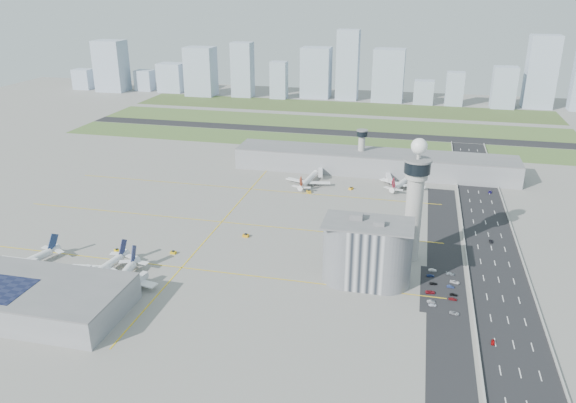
% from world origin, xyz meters
% --- Properties ---
extents(ground, '(1000.00, 1000.00, 0.00)m').
position_xyz_m(ground, '(0.00, 0.00, 0.00)').
color(ground, gray).
extents(grass_strip_0, '(480.00, 50.00, 0.08)m').
position_xyz_m(grass_strip_0, '(-20.00, 225.00, 0.04)').
color(grass_strip_0, '#4C6E34').
rests_on(grass_strip_0, ground).
extents(grass_strip_1, '(480.00, 60.00, 0.08)m').
position_xyz_m(grass_strip_1, '(-20.00, 300.00, 0.04)').
color(grass_strip_1, '#45632F').
rests_on(grass_strip_1, ground).
extents(grass_strip_2, '(480.00, 70.00, 0.08)m').
position_xyz_m(grass_strip_2, '(-20.00, 380.00, 0.04)').
color(grass_strip_2, '#42582A').
rests_on(grass_strip_2, ground).
extents(runway, '(480.00, 22.00, 0.10)m').
position_xyz_m(runway, '(-20.00, 262.00, 0.06)').
color(runway, black).
rests_on(runway, ground).
extents(highway, '(28.00, 500.00, 0.10)m').
position_xyz_m(highway, '(115.00, 0.00, 0.05)').
color(highway, black).
rests_on(highway, ground).
extents(barrier_left, '(0.60, 500.00, 1.20)m').
position_xyz_m(barrier_left, '(101.00, 0.00, 0.60)').
color(barrier_left, '#9E9E99').
rests_on(barrier_left, ground).
extents(barrier_right, '(0.60, 500.00, 1.20)m').
position_xyz_m(barrier_right, '(129.00, 0.00, 0.60)').
color(barrier_right, '#9E9E99').
rests_on(barrier_right, ground).
extents(landside_road, '(18.00, 260.00, 0.08)m').
position_xyz_m(landside_road, '(90.00, -10.00, 0.04)').
color(landside_road, black).
rests_on(landside_road, ground).
extents(parking_lot, '(20.00, 44.00, 0.10)m').
position_xyz_m(parking_lot, '(88.00, -22.00, 0.05)').
color(parking_lot, black).
rests_on(parking_lot, ground).
extents(taxiway_line_h_0, '(260.00, 0.60, 0.01)m').
position_xyz_m(taxiway_line_h_0, '(-40.00, -30.00, 0.01)').
color(taxiway_line_h_0, yellow).
rests_on(taxiway_line_h_0, ground).
extents(taxiway_line_h_1, '(260.00, 0.60, 0.01)m').
position_xyz_m(taxiway_line_h_1, '(-40.00, 30.00, 0.01)').
color(taxiway_line_h_1, yellow).
rests_on(taxiway_line_h_1, ground).
extents(taxiway_line_h_2, '(260.00, 0.60, 0.01)m').
position_xyz_m(taxiway_line_h_2, '(-40.00, 90.00, 0.01)').
color(taxiway_line_h_2, yellow).
rests_on(taxiway_line_h_2, ground).
extents(taxiway_line_v, '(0.60, 260.00, 0.01)m').
position_xyz_m(taxiway_line_v, '(-40.00, 30.00, 0.01)').
color(taxiway_line_v, yellow).
rests_on(taxiway_line_v, ground).
extents(control_tower, '(14.00, 14.00, 64.50)m').
position_xyz_m(control_tower, '(72.00, 8.00, 35.04)').
color(control_tower, '#ADAAA5').
rests_on(control_tower, ground).
extents(secondary_tower, '(8.60, 8.60, 31.90)m').
position_xyz_m(secondary_tower, '(30.00, 150.00, 18.80)').
color(secondary_tower, '#ADAAA5').
rests_on(secondary_tower, ground).
extents(admin_building, '(42.00, 24.00, 33.50)m').
position_xyz_m(admin_building, '(51.99, -22.00, 15.30)').
color(admin_building, '#B2B2B7').
rests_on(admin_building, ground).
extents(terminal_pier, '(210.00, 32.00, 15.80)m').
position_xyz_m(terminal_pier, '(40.00, 148.00, 7.90)').
color(terminal_pier, gray).
rests_on(terminal_pier, ground).
extents(near_terminal, '(84.00, 42.00, 13.00)m').
position_xyz_m(near_terminal, '(-88.07, -82.02, 6.43)').
color(near_terminal, gray).
rests_on(near_terminal, ground).
extents(airplane_near_a, '(47.91, 52.38, 12.25)m').
position_xyz_m(airplane_near_a, '(-115.80, -51.20, 6.12)').
color(airplane_near_a, white).
rests_on(airplane_near_a, ground).
extents(airplane_near_b, '(42.36, 47.76, 11.99)m').
position_xyz_m(airplane_near_b, '(-74.60, -48.53, 6.00)').
color(airplane_near_b, white).
rests_on(airplane_near_b, ground).
extents(airplane_near_c, '(41.77, 47.83, 12.49)m').
position_xyz_m(airplane_near_c, '(-60.69, -55.68, 6.24)').
color(airplane_near_c, white).
rests_on(airplane_near_c, ground).
extents(airplane_far_a, '(36.86, 42.12, 10.94)m').
position_xyz_m(airplane_far_a, '(-2.74, 109.40, 5.47)').
color(airplane_far_a, white).
rests_on(airplane_far_a, ground).
extents(airplane_far_b, '(45.04, 48.72, 11.15)m').
position_xyz_m(airplane_far_b, '(63.27, 119.51, 5.57)').
color(airplane_far_b, white).
rests_on(airplane_far_b, ground).
extents(jet_bridge_near_0, '(5.39, 14.31, 5.70)m').
position_xyz_m(jet_bridge_near_0, '(-113.00, -61.00, 2.85)').
color(jet_bridge_near_0, silver).
rests_on(jet_bridge_near_0, ground).
extents(jet_bridge_near_1, '(5.39, 14.31, 5.70)m').
position_xyz_m(jet_bridge_near_1, '(-83.00, -61.00, 2.85)').
color(jet_bridge_near_1, silver).
rests_on(jet_bridge_near_1, ground).
extents(jet_bridge_near_2, '(5.39, 14.31, 5.70)m').
position_xyz_m(jet_bridge_near_2, '(-53.00, -61.00, 2.85)').
color(jet_bridge_near_2, silver).
rests_on(jet_bridge_near_2, ground).
extents(jet_bridge_far_0, '(5.39, 14.31, 5.70)m').
position_xyz_m(jet_bridge_far_0, '(2.00, 132.00, 2.85)').
color(jet_bridge_far_0, silver).
rests_on(jet_bridge_far_0, ground).
extents(jet_bridge_far_1, '(5.39, 14.31, 5.70)m').
position_xyz_m(jet_bridge_far_1, '(52.00, 132.00, 2.85)').
color(jet_bridge_far_1, silver).
rests_on(jet_bridge_far_1, ground).
extents(tug_0, '(3.70, 3.49, 1.77)m').
position_xyz_m(tug_0, '(-80.94, -21.19, 0.89)').
color(tug_0, yellow).
rests_on(tug_0, ground).
extents(tug_1, '(3.67, 2.81, 1.95)m').
position_xyz_m(tug_1, '(-64.59, -37.48, 0.97)').
color(tug_1, '#DBA700').
rests_on(tug_1, ground).
extents(tug_2, '(3.14, 2.32, 1.72)m').
position_xyz_m(tug_2, '(-50.65, -16.25, 0.86)').
color(tug_2, gold).
rests_on(tug_2, ground).
extents(tug_3, '(3.57, 2.62, 1.96)m').
position_xyz_m(tug_3, '(-19.47, 13.07, 0.98)').
color(tug_3, orange).
rests_on(tug_3, ground).
extents(tug_4, '(3.87, 4.37, 2.11)m').
position_xyz_m(tug_4, '(1.02, 92.07, 1.06)').
color(tug_4, gold).
rests_on(tug_4, ground).
extents(tug_5, '(3.34, 3.77, 1.82)m').
position_xyz_m(tug_5, '(28.54, 105.35, 0.91)').
color(tug_5, orange).
rests_on(tug_5, ground).
extents(car_lot_0, '(3.59, 1.67, 1.19)m').
position_xyz_m(car_lot_0, '(83.62, -37.81, 0.59)').
color(car_lot_0, white).
rests_on(car_lot_0, ground).
extents(car_lot_1, '(3.81, 1.80, 1.21)m').
position_xyz_m(car_lot_1, '(82.99, -35.07, 0.60)').
color(car_lot_1, gray).
rests_on(car_lot_1, ground).
extents(car_lot_2, '(4.86, 2.82, 1.27)m').
position_xyz_m(car_lot_2, '(82.66, -26.68, 0.64)').
color(car_lot_2, maroon).
rests_on(car_lot_2, ground).
extents(car_lot_3, '(3.95, 2.10, 1.09)m').
position_xyz_m(car_lot_3, '(84.08, -18.01, 0.55)').
color(car_lot_3, black).
rests_on(car_lot_3, ground).
extents(car_lot_4, '(3.93, 2.11, 1.27)m').
position_xyz_m(car_lot_4, '(82.65, -10.35, 0.64)').
color(car_lot_4, navy).
rests_on(car_lot_4, ground).
extents(car_lot_5, '(4.04, 1.82, 1.29)m').
position_xyz_m(car_lot_5, '(83.66, -4.50, 0.64)').
color(car_lot_5, white).
rests_on(car_lot_5, ground).
extents(car_lot_6, '(4.55, 2.61, 1.20)m').
position_xyz_m(car_lot_6, '(92.89, -42.49, 0.60)').
color(car_lot_6, '#9EA1AA').
rests_on(car_lot_6, ground).
extents(car_lot_7, '(3.90, 1.63, 1.13)m').
position_xyz_m(car_lot_7, '(92.60, -30.52, 0.56)').
color(car_lot_7, maroon).
rests_on(car_lot_7, ground).
extents(car_lot_8, '(3.59, 1.47, 1.22)m').
position_xyz_m(car_lot_8, '(93.03, -26.44, 0.61)').
color(car_lot_8, black).
rests_on(car_lot_8, ground).
extents(car_lot_9, '(3.62, 1.53, 1.16)m').
position_xyz_m(car_lot_9, '(91.94, -19.20, 0.58)').
color(car_lot_9, navy).
rests_on(car_lot_9, ground).
extents(car_lot_10, '(4.94, 2.87, 1.29)m').
position_xyz_m(car_lot_10, '(94.07, -14.31, 0.65)').
color(car_lot_10, silver).
rests_on(car_lot_10, ground).
extents(car_lot_11, '(4.32, 2.01, 1.22)m').
position_xyz_m(car_lot_11, '(92.29, -6.17, 0.61)').
color(car_lot_11, gray).
rests_on(car_lot_11, ground).
extents(car_hw_0, '(1.86, 3.63, 1.18)m').
position_xyz_m(car_hw_0, '(107.06, -60.92, 0.59)').
color(car_hw_0, '#AF080B').
rests_on(car_hw_0, ground).
extents(car_hw_1, '(1.73, 4.04, 1.29)m').
position_xyz_m(car_hw_1, '(115.32, 37.71, 0.65)').
color(car_hw_1, black).
rests_on(car_hw_1, ground).
extents(car_hw_2, '(2.75, 4.79, 1.26)m').
position_xyz_m(car_hw_2, '(122.46, 120.80, 0.63)').
color(car_hw_2, navy).
rests_on(car_hw_2, ground).
extents(car_hw_4, '(1.43, 3.51, 1.19)m').
position_xyz_m(car_hw_4, '(107.41, 182.22, 0.60)').
color(car_hw_4, '#9BA3AE').
rests_on(car_hw_4, ground).
extents(skyline_bldg_0, '(24.05, 19.24, 26.50)m').
position_xyz_m(skyline_bldg_0, '(-377.77, 421.70, 13.25)').
color(skyline_bldg_0, '#9EADC1').
rests_on(skyline_bldg_0, ground).
extents(skyline_bldg_1, '(37.63, 30.10, 65.60)m').
position_xyz_m(skyline_bldg_1, '(-331.22, 417.61, 32.80)').
color(skyline_bldg_1, '#9EADC1').
rests_on(skyline_bldg_1, ground).
extents(skyline_bldg_2, '(22.81, 18.25, 26.79)m').
position_xyz_m(skyline_bldg_2, '(-291.25, 430.16, 13.39)').
color(skyline_bldg_2, '#9EADC1').
rests_on(skyline_bldg_2, ground).
extents(skyline_bldg_3, '(32.30, 25.84, 36.93)m').
position_xyz_m(skyline_bldg_3, '(-252.58, 431.35, 18.47)').
color(skyline_bldg_3, '#9EADC1').
rests_on(skyline_bldg_3, ground).
extents(skyline_bldg_4, '(35.81, 28.65, 60.36)m').
position_xyz_m(skyline_bldg_4, '(-204.47, 415.19, 30.18)').
color(skyline_bldg_4, '#9EADC1').
rests_on(skyline_bldg_4, ground).
extents(skyline_bldg_5, '(25.49, 20.39, 66.89)m').
position_xyz_m(skyline_bldg_5, '(-150.11, 419.66, 33.44)').
color(skyline_bldg_5, '#9EADC1').
rests_on(skyline_bldg_5, ground).
extents(skyline_bldg_6, '(20.04, 16.03, 45.20)m').
position_xyz_m(skyline_bldg_6, '(-102.68, 417.90, 22.60)').
color(skyline_bldg_6, '#9EADC1').
rests_on(skyline_bldg_6, ground).
extents(skyline_bldg_7, '(35.76, 28.61, 61.22)m').
position_xyz_m(skyline_bldg_7, '(-59.44, 436.89, 30.61)').
color(skyline_bldg_7, '#9EADC1').
rests_on(skyline_bldg_7, ground).
extents(skyline_bldg_8, '(26.33, 21.06, 83.39)m').
position_xyz_m(skyline_bldg_8, '(-19.42, 431.56, 41.69)').
color(skyline_bldg_8, '#9EADC1').
rests_on(skyline_bldg_8, ground).
extents(skyline_bldg_9, '(36.96, 29.57, 62.11)m').
position_xyz_m(skyline_bldg_9, '(30.27, 432.32, 31.06)').
color(skyline_bldg_9, '#9EADC1').
rests_on(skyline_bldg_9, ground).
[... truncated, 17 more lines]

